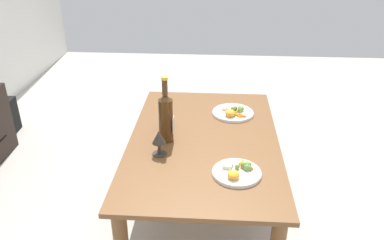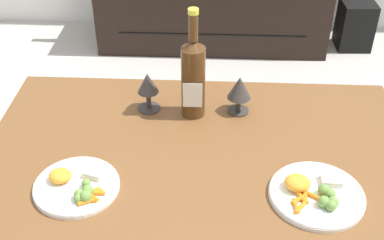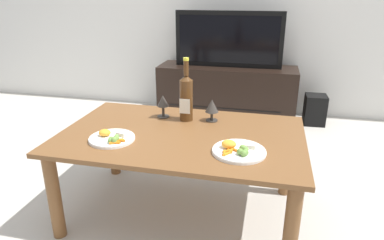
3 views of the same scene
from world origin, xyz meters
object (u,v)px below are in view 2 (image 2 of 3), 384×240
at_px(tv_stand, 213,3).
at_px(goblet_left, 148,86).
at_px(dinner_plate_right, 316,193).
at_px(dining_table, 198,172).
at_px(dinner_plate_left, 77,186).
at_px(wine_bottle, 193,75).
at_px(goblet_right, 239,89).
at_px(floor_speaker, 355,25).

relative_size(tv_stand, goblet_left, 9.93).
relative_size(goblet_left, dinner_plate_right, 0.53).
relative_size(tv_stand, dinner_plate_right, 5.29).
bearing_deg(dining_table, goblet_left, 127.87).
xyz_separation_m(goblet_left, dinner_plate_left, (-0.16, -0.40, -0.08)).
xyz_separation_m(wine_bottle, goblet_right, (0.15, 0.02, -0.06)).
distance_m(wine_bottle, goblet_right, 0.17).
bearing_deg(dining_table, goblet_right, 60.62).
distance_m(wine_bottle, dinner_plate_left, 0.51).
bearing_deg(tv_stand, goblet_right, -86.00).
bearing_deg(dinner_plate_right, goblet_left, 141.76).
distance_m(dining_table, goblet_right, 0.31).
bearing_deg(wine_bottle, dining_table, -83.33).
bearing_deg(goblet_left, dinner_plate_left, -111.04).
bearing_deg(goblet_left, dining_table, -52.13).
xyz_separation_m(tv_stand, goblet_left, (-0.20, -1.51, 0.34)).
bearing_deg(dinner_plate_right, tv_stand, 99.17).
distance_m(goblet_left, dinner_plate_right, 0.65).
relative_size(goblet_left, dinner_plate_left, 0.58).
height_order(wine_bottle, goblet_left, wine_bottle).
height_order(dining_table, goblet_right, goblet_right).
xyz_separation_m(goblet_right, dinner_plate_right, (0.20, -0.40, -0.08)).
xyz_separation_m(goblet_right, dinner_plate_left, (-0.46, -0.40, -0.08)).
bearing_deg(tv_stand, wine_bottle, -91.76).
distance_m(floor_speaker, dinner_plate_left, 2.31).
xyz_separation_m(tv_stand, dinner_plate_right, (0.31, -1.91, 0.26)).
height_order(tv_stand, dinner_plate_right, dinner_plate_right).
bearing_deg(tv_stand, floor_speaker, -0.70).
xyz_separation_m(dining_table, floor_speaker, (0.91, 1.73, -0.29)).
bearing_deg(wine_bottle, goblet_right, 7.07).
bearing_deg(goblet_right, floor_speaker, 62.38).
bearing_deg(goblet_right, dinner_plate_left, -138.82).
relative_size(dining_table, wine_bottle, 3.51).
bearing_deg(floor_speaker, goblet_left, -128.35).
bearing_deg(dinner_plate_left, dining_table, 27.77).
bearing_deg(floor_speaker, dinner_plate_left, -125.53).
height_order(wine_bottle, dinner_plate_right, wine_bottle).
distance_m(dining_table, dinner_plate_right, 0.38).
bearing_deg(dinner_plate_left, goblet_left, 68.96).
bearing_deg(dining_table, wine_bottle, 96.67).
bearing_deg(dining_table, dinner_plate_right, -27.55).
relative_size(tv_stand, floor_speaker, 4.69).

